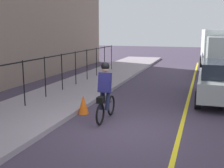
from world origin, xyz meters
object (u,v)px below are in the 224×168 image
box_truck_background (223,49)px  traffic_cone_near (83,104)px  patrol_sedan (222,81)px  cyclist_lead (105,92)px

box_truck_background → traffic_cone_near: size_ratio=10.65×
patrol_sedan → box_truck_background: (7.78, -0.34, 0.73)m
traffic_cone_near → box_truck_background: bearing=-23.7°
cyclist_lead → box_truck_background: size_ratio=0.27×
patrol_sedan → cyclist_lead: bearing=136.2°
patrol_sedan → box_truck_background: size_ratio=0.64×
cyclist_lead → box_truck_background: bearing=-18.8°
cyclist_lead → box_truck_background: 12.16m
cyclist_lead → traffic_cone_near: (0.48, 0.94, -0.59)m
patrol_sedan → traffic_cone_near: patrol_sedan is taller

